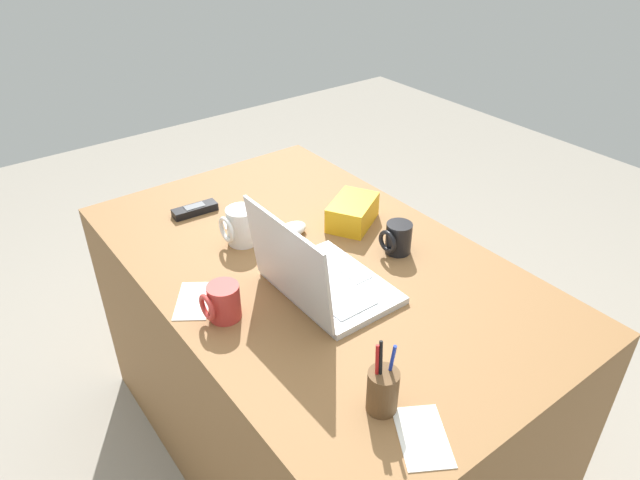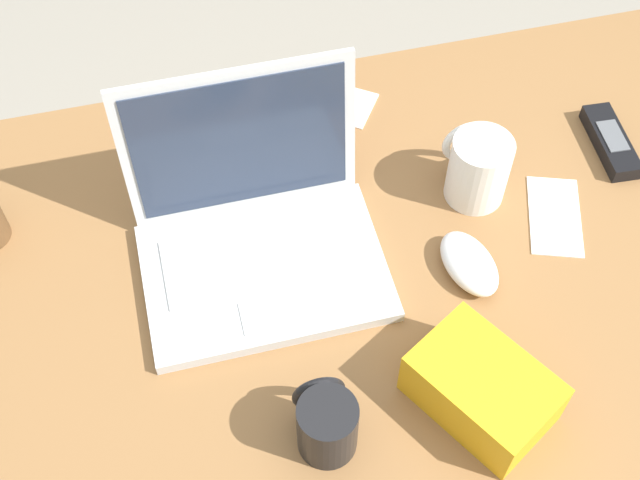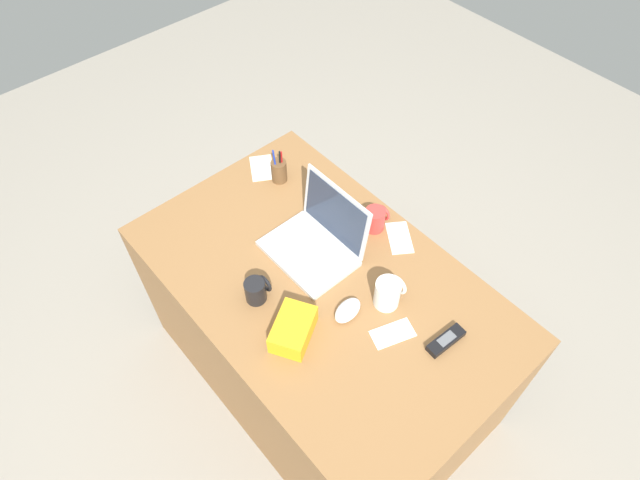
{
  "view_description": "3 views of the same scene",
  "coord_description": "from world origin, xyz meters",
  "views": [
    {
      "loc": [
        -1.03,
        0.76,
        1.64
      ],
      "look_at": [
        -0.02,
        -0.0,
        0.83
      ],
      "focal_mm": 32.23,
      "sensor_mm": 36.0,
      "label": 1
    },
    {
      "loc": [
        -0.2,
        -0.59,
        1.71
      ],
      "look_at": [
        -0.04,
        0.03,
        0.82
      ],
      "focal_mm": 47.1,
      "sensor_mm": 36.0,
      "label": 2
    },
    {
      "loc": [
        0.78,
        -0.7,
        2.32
      ],
      "look_at": [
        -0.09,
        0.07,
        0.84
      ],
      "focal_mm": 30.37,
      "sensor_mm": 36.0,
      "label": 3
    }
  ],
  "objects": [
    {
      "name": "laptop",
      "position": [
        -0.12,
        0.08,
        0.8
      ],
      "size": [
        0.32,
        0.26,
        0.25
      ],
      "color": "silver",
      "rests_on": "desk"
    },
    {
      "name": "coffee_mug_white",
      "position": [
        -0.1,
        -0.21,
        0.79
      ],
      "size": [
        0.07,
        0.08,
        0.09
      ],
      "color": "black",
      "rests_on": "desk"
    },
    {
      "name": "desk",
      "position": [
        0.0,
        0.0,
        0.38
      ],
      "size": [
        1.37,
        0.85,
        0.75
      ],
      "primitive_type": "cube",
      "color": "olive",
      "rests_on": "ground"
    },
    {
      "name": "coffee_mug_tall",
      "position": [
        0.21,
        0.11,
        0.8
      ],
      "size": [
        0.09,
        0.1,
        0.11
      ],
      "color": "white",
      "rests_on": "desk"
    },
    {
      "name": "paper_note_left",
      "position": [
        -0.58,
        0.18,
        0.75
      ],
      "size": [
        0.17,
        0.15,
        0.0
      ],
      "primitive_type": "cube",
      "rotation": [
        0.0,
        0.0,
        -0.54
      ],
      "color": "white",
      "rests_on": "desk"
    },
    {
      "name": "cordless_phone",
      "position": [
        0.44,
        0.14,
        0.76
      ],
      "size": [
        0.05,
        0.14,
        0.03
      ],
      "color": "black",
      "rests_on": "desk"
    },
    {
      "name": "ground_plane",
      "position": [
        0.0,
        0.0,
        0.0
      ],
      "size": [
        6.0,
        6.0,
        0.0
      ],
      "primitive_type": "plane",
      "color": "gray"
    },
    {
      "name": "paper_note_near_laptop",
      "position": [
        0.04,
        0.34,
        0.75
      ],
      "size": [
        0.17,
        0.15,
        0.0
      ],
      "primitive_type": "cube",
      "rotation": [
        0.0,
        0.0,
        -0.61
      ],
      "color": "white",
      "rests_on": "desk"
    },
    {
      "name": "snack_bag",
      "position": [
        0.1,
        -0.21,
        0.79
      ],
      "size": [
        0.18,
        0.2,
        0.08
      ],
      "primitive_type": "cube",
      "rotation": [
        0.0,
        0.0,
        0.53
      ],
      "color": "#F2AD19",
      "rests_on": "desk"
    },
    {
      "name": "paper_note_right",
      "position": [
        0.3,
        0.04,
        0.75
      ],
      "size": [
        0.12,
        0.16,
        0.0
      ],
      "primitive_type": "cube",
      "rotation": [
        0.0,
        0.0,
        -0.34
      ],
      "color": "white",
      "rests_on": "desk"
    },
    {
      "name": "coffee_mug_spare",
      "position": [
        -0.05,
        0.31,
        0.8
      ],
      "size": [
        0.08,
        0.09,
        0.09
      ],
      "color": "#C63833",
      "rests_on": "desk"
    },
    {
      "name": "pen_holder",
      "position": [
        -0.48,
        0.2,
        0.8
      ],
      "size": [
        0.06,
        0.06,
        0.16
      ],
      "color": "brown",
      "rests_on": "desk"
    },
    {
      "name": "computer_mouse",
      "position": [
        0.15,
        -0.02,
        0.77
      ],
      "size": [
        0.08,
        0.12,
        0.04
      ],
      "primitive_type": "ellipsoid",
      "rotation": [
        0.0,
        0.0,
        0.17
      ],
      "color": "white",
      "rests_on": "desk"
    }
  ]
}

